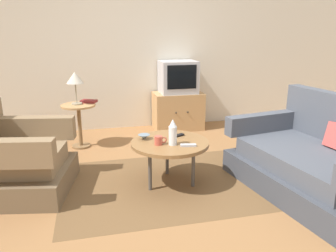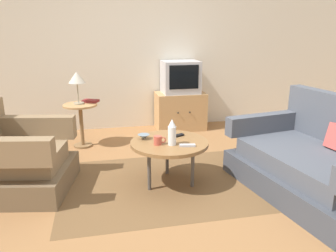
# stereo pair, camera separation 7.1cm
# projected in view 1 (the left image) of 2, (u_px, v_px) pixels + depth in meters

# --- Properties ---
(ground_plane) EXTENTS (16.00, 16.00, 0.00)m
(ground_plane) POSITION_uv_depth(u_px,v_px,m) (164.00, 186.00, 3.41)
(ground_plane) COLOR olive
(back_wall) EXTENTS (9.00, 0.12, 2.70)m
(back_wall) POSITION_uv_depth(u_px,v_px,m) (132.00, 42.00, 5.15)
(back_wall) COLOR beige
(back_wall) RESTS_ON ground
(area_rug) EXTENTS (2.21, 1.55, 0.00)m
(area_rug) POSITION_uv_depth(u_px,v_px,m) (170.00, 183.00, 3.48)
(area_rug) COLOR brown
(area_rug) RESTS_ON ground
(armchair) EXTENTS (1.04, 1.04, 0.86)m
(armchair) POSITION_uv_depth(u_px,v_px,m) (16.00, 163.00, 3.24)
(armchair) COLOR brown
(armchair) RESTS_ON ground
(couch) EXTENTS (1.25, 1.72, 0.92)m
(couch) POSITION_uv_depth(u_px,v_px,m) (316.00, 163.00, 3.26)
(couch) COLOR #3E424B
(couch) RESTS_ON ground
(coffee_table) EXTENTS (0.79, 0.79, 0.46)m
(coffee_table) POSITION_uv_depth(u_px,v_px,m) (170.00, 144.00, 3.36)
(coffee_table) COLOR olive
(coffee_table) RESTS_ON ground
(side_table) EXTENTS (0.45, 0.45, 0.59)m
(side_table) POSITION_uv_depth(u_px,v_px,m) (79.00, 117.00, 4.43)
(side_table) COLOR tan
(side_table) RESTS_ON ground
(tv_stand) EXTENTS (0.77, 0.47, 0.58)m
(tv_stand) POSITION_uv_depth(u_px,v_px,m) (178.00, 111.00, 5.29)
(tv_stand) COLOR tan
(tv_stand) RESTS_ON ground
(television) EXTENTS (0.56, 0.46, 0.49)m
(television) POSITION_uv_depth(u_px,v_px,m) (178.00, 77.00, 5.15)
(television) COLOR #B7B7BC
(television) RESTS_ON tv_stand
(table_lamp) EXTENTS (0.22, 0.22, 0.43)m
(table_lamp) POSITION_uv_depth(u_px,v_px,m) (75.00, 79.00, 4.30)
(table_lamp) COLOR #9E937A
(table_lamp) RESTS_ON side_table
(vase) EXTENTS (0.08, 0.08, 0.26)m
(vase) POSITION_uv_depth(u_px,v_px,m) (173.00, 133.00, 3.22)
(vase) COLOR white
(vase) RESTS_ON coffee_table
(mug) EXTENTS (0.12, 0.08, 0.09)m
(mug) POSITION_uv_depth(u_px,v_px,m) (159.00, 140.00, 3.25)
(mug) COLOR #B74C3D
(mug) RESTS_ON coffee_table
(bowl) EXTENTS (0.12, 0.12, 0.05)m
(bowl) POSITION_uv_depth(u_px,v_px,m) (144.00, 137.00, 3.41)
(bowl) COLOR slate
(bowl) RESTS_ON coffee_table
(tv_remote_dark) EXTENTS (0.18, 0.11, 0.02)m
(tv_remote_dark) POSITION_uv_depth(u_px,v_px,m) (177.00, 136.00, 3.49)
(tv_remote_dark) COLOR black
(tv_remote_dark) RESTS_ON coffee_table
(tv_remote_silver) EXTENTS (0.16, 0.08, 0.02)m
(tv_remote_silver) POSITION_uv_depth(u_px,v_px,m) (188.00, 145.00, 3.21)
(tv_remote_silver) COLOR #B2B2B7
(tv_remote_silver) RESTS_ON coffee_table
(book) EXTENTS (0.24, 0.21, 0.03)m
(book) POSITION_uv_depth(u_px,v_px,m) (89.00, 101.00, 4.50)
(book) COLOR maroon
(book) RESTS_ON side_table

